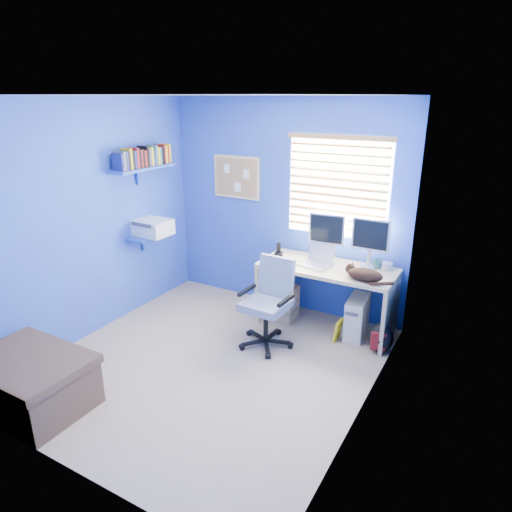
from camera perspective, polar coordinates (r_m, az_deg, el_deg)
The scene contains 23 objects.
floor at distance 4.64m, azimuth -5.71°, elevation -13.19°, with size 3.00×3.20×0.00m, color tan.
ceiling at distance 3.92m, azimuth -7.00°, elevation 19.35°, with size 3.00×3.20×0.00m, color white.
wall_back at distance 5.44m, azimuth 3.57°, elevation 6.15°, with size 3.00×0.01×2.50m, color #3448BE.
wall_front at distance 3.05m, azimuth -24.06°, elevation -6.47°, with size 3.00×0.01×2.50m, color #3448BE.
wall_left at distance 5.10m, azimuth -20.18°, elevation 4.09°, with size 0.01×3.20×2.50m, color #3448BE.
wall_right at distance 3.50m, azimuth 14.18°, elevation -2.07°, with size 0.01×3.20×2.50m, color #3448BE.
desk at distance 5.16m, azimuth 8.71°, elevation -5.14°, with size 1.47×0.65×0.74m, color #D7B884.
laptop at distance 4.98m, azimuth 7.42°, elevation -0.03°, with size 0.33×0.26×0.22m, color silver.
monitor_left at distance 5.12m, azimuth 8.86°, elevation 2.33°, with size 0.40×0.12×0.54m, color silver.
monitor_right at distance 5.01m, azimuth 14.12°, elevation 1.57°, with size 0.40×0.12×0.54m, color silver.
phone at distance 5.26m, azimuth 2.86°, elevation 0.88°, with size 0.09×0.11×0.17m, color black.
mug at distance 5.05m, azimuth 14.87°, elevation -1.00°, with size 0.10×0.09×0.10m, color #306C66.
cd_spindle at distance 5.07m, azimuth 16.01°, elevation -1.22°, with size 0.13×0.13×0.07m, color silver.
cat at distance 4.68m, azimuth 13.47°, elevation -2.31°, with size 0.36×0.19×0.13m, color black.
tower_pc at distance 5.11m, azimuth 12.51°, elevation -7.44°, with size 0.19×0.44×0.45m, color beige.
drawer_boxes at distance 5.40m, azimuth 3.18°, elevation -5.75°, with size 0.35×0.28×0.41m, color tan.
yellow_book at distance 5.03m, azimuth 10.18°, elevation -9.12°, with size 0.03×0.17×0.24m, color yellow.
backpack at distance 4.90m, azimuth 15.27°, elevation -9.82°, with size 0.27×0.20×0.31m, color black.
bed_corner at distance 4.38m, azimuth -26.28°, elevation -13.97°, with size 0.95×0.68×0.46m, color brown.
office_chair at distance 4.80m, azimuth 1.53°, elevation -7.22°, with size 0.56×0.56×0.92m.
window_blinds at distance 5.10m, azimuth 10.12°, elevation 8.45°, with size 1.15×0.05×1.10m.
corkboard at distance 5.67m, azimuth -2.45°, elevation 9.81°, with size 0.64×0.02×0.52m.
wall_shelves at distance 5.46m, azimuth -13.45°, elevation 7.69°, with size 0.42×0.90×1.05m.
Camera 1 is at (2.31, -3.17, 2.50)m, focal length 32.00 mm.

